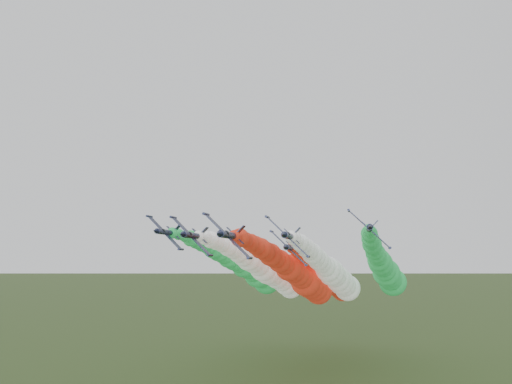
# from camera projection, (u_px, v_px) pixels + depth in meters

# --- Properties ---
(jet_lead) EXTENTS (16.64, 86.69, 21.79)m
(jet_lead) POSITION_uv_depth(u_px,v_px,m) (300.00, 277.00, 136.00)
(jet_lead) COLOR black
(jet_lead) RESTS_ON ground
(jet_inner_left) EXTENTS (16.36, 86.41, 21.51)m
(jet_inner_left) POSITION_uv_depth(u_px,v_px,m) (267.00, 271.00, 146.38)
(jet_inner_left) COLOR black
(jet_inner_left) RESTS_ON ground
(jet_inner_right) EXTENTS (16.61, 86.66, 21.76)m
(jet_inner_right) POSITION_uv_depth(u_px,v_px,m) (333.00, 274.00, 143.95)
(jet_inner_right) COLOR black
(jet_inner_right) RESTS_ON ground
(jet_outer_left) EXTENTS (17.31, 87.36, 22.46)m
(jet_outer_left) POSITION_uv_depth(u_px,v_px,m) (246.00, 268.00, 162.56)
(jet_outer_left) COLOR black
(jet_outer_left) RESTS_ON ground
(jet_outer_right) EXTENTS (16.99, 87.05, 22.14)m
(jet_outer_right) POSITION_uv_depth(u_px,v_px,m) (385.00, 269.00, 149.82)
(jet_outer_right) COLOR black
(jet_outer_right) RESTS_ON ground
(jet_trail) EXTENTS (16.36, 86.41, 21.51)m
(jet_trail) POSITION_uv_depth(u_px,v_px,m) (328.00, 277.00, 159.54)
(jet_trail) COLOR black
(jet_trail) RESTS_ON ground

